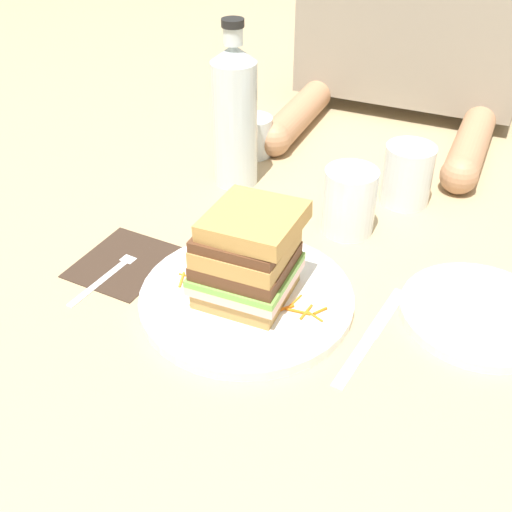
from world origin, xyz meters
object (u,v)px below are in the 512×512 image
juice_glass (349,204)px  side_plate (479,314)px  main_plate (247,298)px  empty_tumbler_0 (407,175)px  water_bottle (235,115)px  sandwich (247,256)px  napkin_dark (124,262)px  empty_tumbler_1 (254,136)px  fork (114,269)px  knife (370,337)px

juice_glass → side_plate: 0.25m
main_plate → empty_tumbler_0: (0.13, 0.34, 0.04)m
empty_tumbler_0 → water_bottle: bearing=-169.6°
water_bottle → juice_glass: bearing=-17.2°
sandwich → juice_glass: sandwich is taller
sandwich → napkin_dark: (-0.19, 0.01, -0.07)m
sandwich → empty_tumbler_1: (-0.17, 0.39, -0.04)m
napkin_dark → water_bottle: size_ratio=0.51×
fork → water_bottle: bearing=81.5°
water_bottle → empty_tumbler_1: water_bottle is taller
fork → empty_tumbler_0: empty_tumbler_0 is taller
knife → empty_tumbler_1: (-0.33, 0.39, 0.03)m
napkin_dark → knife: (0.36, -0.01, 0.00)m
empty_tumbler_0 → empty_tumbler_1: empty_tumbler_0 is taller
napkin_dark → empty_tumbler_0: 0.46m
main_plate → knife: size_ratio=1.38×
napkin_dark → side_plate: bearing=10.2°
napkin_dark → fork: bearing=-96.1°
juice_glass → empty_tumbler_1: (-0.23, 0.17, -0.01)m
main_plate → juice_glass: 0.23m
sandwich → juice_glass: bearing=72.8°
juice_glass → water_bottle: 0.24m
main_plate → empty_tumbler_1: bearing=112.9°
main_plate → napkin_dark: 0.19m
sandwich → water_bottle: size_ratio=0.46×
fork → empty_tumbler_1: size_ratio=2.34×
sandwich → empty_tumbler_0: (0.13, 0.33, -0.03)m
side_plate → empty_tumbler_1: bearing=146.2°
sandwich → juice_glass: 0.23m
knife → juice_glass: juice_glass is taller
water_bottle → side_plate: 0.48m
napkin_dark → fork: fork is taller
knife → water_bottle: size_ratio=0.74×
empty_tumbler_1 → side_plate: (0.44, -0.30, -0.03)m
sandwich → side_plate: size_ratio=0.63×
sandwich → side_plate: sandwich is taller
knife → side_plate: size_ratio=1.02×
main_plate → empty_tumbler_1: 0.42m
knife → water_bottle: water_bottle is taller
knife → water_bottle: (-0.32, 0.28, 0.12)m
empty_tumbler_0 → side_plate: empty_tumbler_0 is taller
sandwich → knife: sandwich is taller
knife → empty_tumbler_1: empty_tumbler_1 is taller
napkin_dark → fork: (-0.00, -0.02, 0.00)m
napkin_dark → empty_tumbler_1: size_ratio=1.92×
fork → water_bottle: size_ratio=0.62×
main_plate → knife: 0.16m
main_plate → empty_tumbler_1: (-0.16, 0.39, 0.03)m
water_bottle → main_plate: bearing=-62.0°
main_plate → empty_tumbler_0: bearing=69.3°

